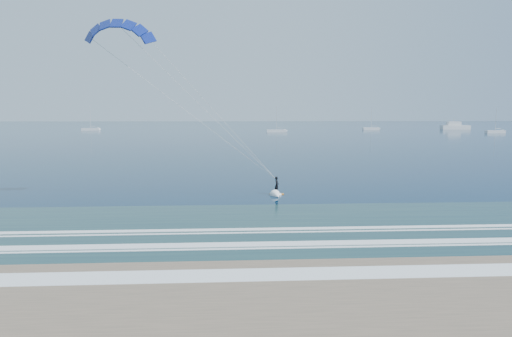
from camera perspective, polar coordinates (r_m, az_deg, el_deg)
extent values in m
plane|color=#07243D|center=(26.21, -7.00, -13.01)|extent=(900.00, 900.00, 0.00)
cube|color=#1E423F|center=(33.82, -6.14, -8.35)|extent=(600.00, 22.00, 0.03)
cube|color=white|center=(27.61, -6.80, -11.88)|extent=(600.00, 0.90, 0.07)
cube|color=white|center=(31.41, -6.36, -9.52)|extent=(600.00, 1.10, 0.07)
cube|color=white|center=(35.26, -6.02, -7.67)|extent=(600.00, 0.70, 0.07)
cube|color=white|center=(25.70, -7.08, -13.17)|extent=(600.00, 2.00, 0.02)
cube|color=orange|center=(50.25, 2.61, -3.21)|extent=(1.54, 0.49, 0.09)
imported|color=black|center=(50.09, 2.61, -2.09)|extent=(0.55, 0.75, 1.89)
cone|color=white|center=(48.96, 2.59, -3.43)|extent=(1.31, 1.74, 1.10)
cube|color=silver|center=(265.92, 23.64, 4.73)|extent=(15.04, 4.01, 2.21)
cube|color=silver|center=(265.42, 23.47, 5.19)|extent=(7.02, 3.21, 2.01)
cylinder|color=silver|center=(265.38, 23.49, 5.63)|extent=(0.16, 0.16, 2.00)
cube|color=silver|center=(242.55, -19.95, 4.62)|extent=(8.76, 2.40, 1.20)
cylinder|color=silver|center=(242.42, -20.01, 6.04)|extent=(0.18, 0.18, 10.82)
cylinder|color=silver|center=(242.17, -19.69, 4.96)|extent=(2.60, 0.12, 0.12)
cube|color=silver|center=(208.93, 2.59, 4.71)|extent=(8.89, 2.40, 1.20)
cylinder|color=silver|center=(208.77, 2.60, 6.40)|extent=(0.18, 0.18, 11.12)
cylinder|color=silver|center=(209.00, 2.92, 5.09)|extent=(2.60, 0.12, 0.12)
cube|color=silver|center=(245.81, 14.18, 4.85)|extent=(8.63, 2.40, 1.20)
cylinder|color=silver|center=(245.68, 14.22, 6.22)|extent=(0.18, 0.18, 10.59)
cylinder|color=silver|center=(246.13, 14.46, 5.17)|extent=(2.60, 0.12, 0.12)
cube|color=silver|center=(225.87, 27.72, 4.09)|extent=(8.23, 2.40, 1.20)
cylinder|color=silver|center=(225.73, 27.80, 5.51)|extent=(0.18, 0.18, 10.02)
cylinder|color=silver|center=(226.44, 28.00, 4.43)|extent=(2.60, 0.12, 0.12)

